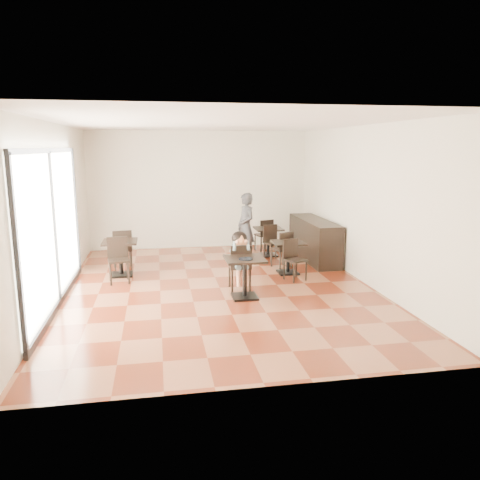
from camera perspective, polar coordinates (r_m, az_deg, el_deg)
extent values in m
cube|color=brown|center=(9.39, -2.50, -5.83)|extent=(6.00, 8.00, 0.01)
cube|color=white|center=(8.99, -2.67, 14.06)|extent=(6.00, 8.00, 0.01)
cube|color=silver|center=(13.01, -4.92, 6.09)|extent=(6.00, 0.01, 3.20)
cube|color=silver|center=(5.17, 3.28, -1.67)|extent=(6.00, 0.01, 3.20)
cube|color=silver|center=(9.16, -21.55, 3.21)|extent=(0.01, 8.00, 3.20)
cube|color=silver|center=(9.90, 14.94, 4.16)|extent=(0.01, 8.00, 3.20)
cube|color=white|center=(8.70, -21.89, 1.46)|extent=(0.04, 4.50, 2.60)
cylinder|color=black|center=(8.48, 0.71, -2.31)|extent=(0.26, 0.26, 0.02)
imported|color=#39393D|center=(11.57, 0.71, 1.66)|extent=(0.56, 0.69, 1.66)
cube|color=black|center=(11.77, 9.04, 0.05)|extent=(0.60, 2.40, 1.00)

